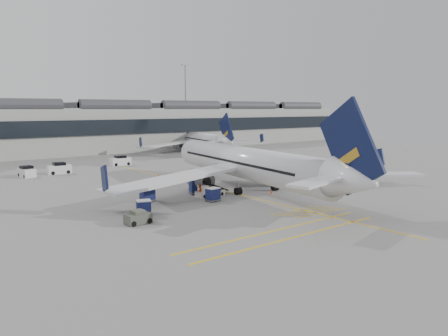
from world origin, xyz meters
TOP-DOWN VIEW (x-y plane):
  - ground at (0.00, 0.00)m, footprint 220.00×220.00m
  - terminal at (0.00, 71.93)m, footprint 200.00×20.45m
  - apron_markings at (10.00, 10.00)m, footprint 0.25×60.00m
  - airliner_main at (13.14, 6.38)m, footprint 40.93×45.06m
  - airliner_far at (39.63, 55.74)m, footprint 33.67×37.15m
  - belt_loader at (6.56, 6.32)m, footprint 4.49×1.58m
  - baggage_cart_a at (6.15, 8.55)m, footprint 2.25×2.04m
  - baggage_cart_b at (5.07, 3.58)m, footprint 1.66×1.42m
  - baggage_cart_c at (-1.09, 8.29)m, footprint 1.72×1.45m
  - baggage_cart_d at (-4.70, 2.34)m, footprint 1.87×1.71m
  - ramp_agent_a at (6.11, 8.52)m, footprint 0.68×0.60m
  - ramp_agent_b at (5.10, 6.33)m, footprint 1.00×0.97m
  - pushback_tug at (-6.69, -0.28)m, footprint 2.48×1.63m
  - safety_cone_nose at (9.07, 23.61)m, footprint 0.37×0.37m
  - safety_cone_engine at (13.74, 2.57)m, footprint 0.35×0.35m
  - service_van_left at (-2.22, 37.22)m, footprint 3.84×2.09m
  - service_van_mid at (-7.44, 36.97)m, footprint 2.13×3.67m
  - service_van_right at (10.67, 41.13)m, footprint 3.85×2.07m

SIDE VIEW (x-z plane):
  - ground at x=0.00m, z-range 0.00..0.00m
  - apron_markings at x=10.00m, z-range 0.00..0.01m
  - safety_cone_engine at x=13.74m, z-range 0.00..0.48m
  - safety_cone_nose at x=9.07m, z-range 0.00..0.51m
  - belt_loader at x=6.56m, z-range -0.38..1.46m
  - pushback_tug at x=-6.69m, z-range -0.07..1.26m
  - ramp_agent_a at x=6.11m, z-range 0.00..1.55m
  - service_van_mid at x=-7.44m, z-range -0.09..1.70m
  - ramp_agent_b at x=5.10m, z-range 0.00..1.63m
  - service_van_left at x=-2.22m, z-range -0.10..1.82m
  - baggage_cart_d at x=-4.70m, z-range 0.06..1.66m
  - baggage_cart_b at x=5.07m, z-range 0.06..1.67m
  - service_van_right at x=10.67m, z-range -0.10..1.83m
  - baggage_cart_c at x=-1.09m, z-range 0.06..1.80m
  - baggage_cart_a at x=6.15m, z-range 0.07..2.04m
  - airliner_far at x=39.63m, z-range -2.06..7.93m
  - airliner_main at x=13.14m, z-range -2.48..9.56m
  - terminal at x=0.00m, z-range -0.06..12.34m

